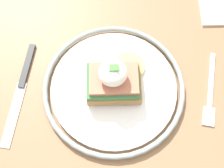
% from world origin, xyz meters
% --- Properties ---
extents(ground_plane, '(6.00, 6.00, 0.00)m').
position_xyz_m(ground_plane, '(0.00, 0.00, 0.00)').
color(ground_plane, '#9E9993').
extents(dining_table, '(0.83, 0.90, 0.76)m').
position_xyz_m(dining_table, '(0.00, 0.00, 0.63)').
color(dining_table, '#846042').
rests_on(dining_table, ground_plane).
extents(plate, '(0.27, 0.27, 0.02)m').
position_xyz_m(plate, '(-0.01, 0.00, 0.77)').
color(plate, white).
rests_on(plate, dining_table).
extents(sandwich, '(0.11, 0.11, 0.08)m').
position_xyz_m(sandwich, '(-0.01, 0.00, 0.80)').
color(sandwich, '#9E703D').
rests_on(sandwich, plate).
extents(fork, '(0.05, 0.15, 0.00)m').
position_xyz_m(fork, '(-0.19, 0.01, 0.76)').
color(fork, silver).
rests_on(fork, dining_table).
extents(knife, '(0.05, 0.21, 0.01)m').
position_xyz_m(knife, '(0.17, -0.01, 0.76)').
color(knife, '#2D2D2D').
rests_on(knife, dining_table).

